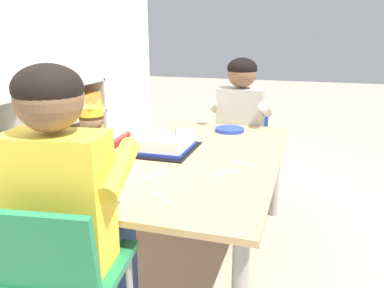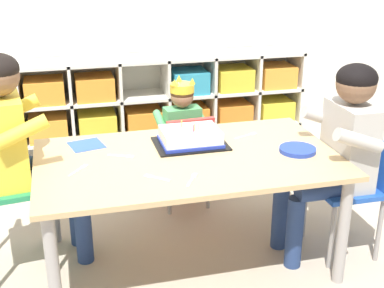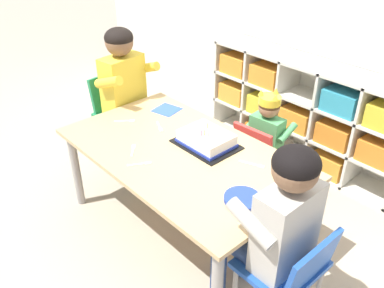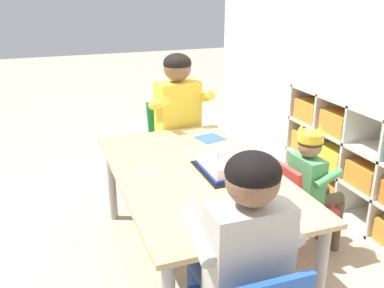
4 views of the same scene
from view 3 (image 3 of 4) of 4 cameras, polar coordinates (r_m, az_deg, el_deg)
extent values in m
plane|color=tan|center=(2.68, -1.33, -11.34)|extent=(16.00, 16.00, 0.00)
cube|color=silver|center=(3.31, 18.83, 4.11)|extent=(1.95, 0.01, 0.79)
cube|color=silver|center=(3.70, 4.80, 8.66)|extent=(0.02, 0.31, 0.79)
cube|color=silver|center=(3.51, 8.63, 7.09)|extent=(0.02, 0.31, 0.79)
cube|color=silver|center=(3.34, 12.85, 5.32)|extent=(0.02, 0.31, 0.79)
cube|color=silver|center=(3.19, 17.47, 3.34)|extent=(0.02, 0.31, 0.79)
cube|color=silver|center=(3.07, 22.48, 1.15)|extent=(0.02, 0.31, 0.79)
cube|color=silver|center=(3.38, 16.45, -2.42)|extent=(1.95, 0.31, 0.02)
cube|color=silver|center=(3.25, 17.12, 1.34)|extent=(1.95, 0.31, 0.02)
cube|color=silver|center=(3.13, 17.83, 5.40)|extent=(1.95, 0.31, 0.02)
cube|color=silver|center=(3.04, 18.61, 9.74)|extent=(1.95, 0.31, 0.02)
cube|color=orange|center=(3.54, 10.07, 1.81)|extent=(0.25, 0.25, 0.15)
cube|color=orange|center=(3.26, 18.86, -2.39)|extent=(0.25, 0.25, 0.15)
cube|color=orange|center=(3.61, 6.46, 7.24)|extent=(0.25, 0.25, 0.15)
cube|color=yellow|center=(3.43, 10.46, 5.54)|extent=(0.25, 0.25, 0.15)
cube|color=orange|center=(3.27, 14.86, 3.63)|extent=(0.25, 0.25, 0.15)
cube|color=orange|center=(3.13, 19.65, 1.52)|extent=(0.25, 0.25, 0.15)
cube|color=orange|center=(3.02, 24.82, -0.78)|extent=(0.25, 0.25, 0.15)
cube|color=orange|center=(3.51, 6.71, 11.05)|extent=(0.25, 0.25, 0.15)
cube|color=orange|center=(3.33, 10.88, 9.51)|extent=(0.25, 0.25, 0.15)
cube|color=teal|center=(3.02, 20.50, 5.73)|extent=(0.25, 0.25, 0.15)
cube|color=tan|center=(2.33, -1.49, -1.20)|extent=(1.42, 0.83, 0.02)
cylinder|color=#9E9993|center=(2.80, -15.79, -3.41)|extent=(0.05, 0.05, 0.55)
cylinder|color=#9E9993|center=(3.11, -4.34, 1.50)|extent=(0.05, 0.05, 0.55)
cylinder|color=#9E9993|center=(2.40, 15.70, -10.07)|extent=(0.05, 0.05, 0.55)
cube|color=red|center=(2.78, 9.79, -1.92)|extent=(0.32, 0.30, 0.03)
cube|color=red|center=(2.61, 8.42, -0.37)|extent=(0.28, 0.08, 0.27)
cylinder|color=gray|center=(2.90, 12.74, -4.63)|extent=(0.02, 0.02, 0.30)
cylinder|color=gray|center=(3.00, 8.84, -2.80)|extent=(0.02, 0.02, 0.30)
cylinder|color=gray|center=(2.74, 10.23, -6.65)|extent=(0.02, 0.02, 0.30)
cylinder|color=gray|center=(2.85, 6.21, -4.63)|extent=(0.02, 0.02, 0.30)
cube|color=#4C9E5B|center=(2.70, 10.22, 0.90)|extent=(0.22, 0.13, 0.29)
sphere|color=#997051|center=(2.60, 10.66, 5.02)|extent=(0.13, 0.13, 0.13)
ellipsoid|color=#472D19|center=(2.59, 10.70, 5.42)|extent=(0.14, 0.14, 0.10)
cylinder|color=yellow|center=(2.58, 10.76, 6.02)|extent=(0.14, 0.14, 0.05)
cone|color=yellow|center=(2.61, 11.59, 7.24)|extent=(0.04, 0.04, 0.04)
cone|color=yellow|center=(2.52, 11.51, 6.33)|extent=(0.04, 0.04, 0.04)
cone|color=yellow|center=(2.57, 9.54, 7.06)|extent=(0.04, 0.04, 0.04)
cylinder|color=brown|center=(2.81, 12.26, -0.83)|extent=(0.08, 0.21, 0.07)
cylinder|color=brown|center=(2.87, 10.17, 0.09)|extent=(0.08, 0.21, 0.07)
cylinder|color=brown|center=(2.99, 12.95, -3.13)|extent=(0.06, 0.06, 0.32)
cylinder|color=brown|center=(3.04, 10.97, -2.23)|extent=(0.06, 0.06, 0.32)
cylinder|color=#4C9E5B|center=(2.65, 13.07, 1.49)|extent=(0.06, 0.18, 0.10)
cylinder|color=#4C9E5B|center=(2.76, 8.72, 3.29)|extent=(0.06, 0.18, 0.10)
cube|color=#238451|center=(3.05, -9.17, 4.31)|extent=(0.37, 0.41, 0.03)
cube|color=#238451|center=(3.10, -11.27, 7.38)|extent=(0.10, 0.35, 0.25)
cylinder|color=gray|center=(2.99, -9.35, -1.42)|extent=(0.02, 0.02, 0.44)
cylinder|color=gray|center=(3.17, -5.12, 0.92)|extent=(0.02, 0.02, 0.44)
cylinder|color=gray|center=(3.17, -12.53, 0.27)|extent=(0.02, 0.02, 0.44)
cylinder|color=gray|center=(3.34, -8.35, 2.40)|extent=(0.02, 0.02, 0.44)
cube|color=yellow|center=(2.96, -9.52, 8.06)|extent=(0.20, 0.32, 0.42)
sphere|color=brown|center=(2.86, -10.07, 13.78)|extent=(0.19, 0.19, 0.19)
ellipsoid|color=black|center=(2.85, -10.13, 14.32)|extent=(0.19, 0.19, 0.14)
cylinder|color=navy|center=(2.88, -8.57, 3.50)|extent=(0.31, 0.14, 0.10)
cylinder|color=navy|center=(2.99, -6.02, 4.74)|extent=(0.31, 0.14, 0.10)
cylinder|color=navy|center=(2.91, -6.19, -1.86)|extent=(0.08, 0.08, 0.46)
cylinder|color=navy|center=(3.02, -3.76, -0.44)|extent=(0.08, 0.08, 0.46)
cylinder|color=yellow|center=(2.79, -11.49, 8.40)|extent=(0.25, 0.10, 0.14)
cylinder|color=yellow|center=(2.99, -6.44, 10.44)|extent=(0.25, 0.10, 0.14)
cube|color=#1E4CA8|center=(2.00, 12.16, -15.98)|extent=(0.32, 0.36, 0.03)
cube|color=#1E4CA8|center=(1.86, 16.39, -15.69)|extent=(0.06, 0.33, 0.22)
cylinder|color=gray|center=(2.27, 11.34, -15.57)|extent=(0.02, 0.02, 0.36)
cube|color=#B2ADA3|center=(1.84, 12.92, -11.36)|extent=(0.16, 0.30, 0.42)
sphere|color=brown|center=(1.65, 14.16, -3.42)|extent=(0.19, 0.19, 0.19)
ellipsoid|color=black|center=(1.64, 14.29, -2.60)|extent=(0.19, 0.19, 0.14)
cylinder|color=navy|center=(2.08, 10.51, -11.86)|extent=(0.30, 0.10, 0.10)
cylinder|color=navy|center=(1.98, 7.11, -14.36)|extent=(0.30, 0.10, 0.10)
cylinder|color=navy|center=(2.30, 7.00, -14.02)|extent=(0.08, 0.08, 0.38)
cylinder|color=navy|center=(2.20, 3.72, -16.31)|extent=(0.08, 0.08, 0.38)
cylinder|color=#B2ADA3|center=(1.92, 14.87, -6.04)|extent=(0.25, 0.07, 0.14)
cylinder|color=#B2ADA3|center=(1.70, 8.16, -10.83)|extent=(0.25, 0.07, 0.14)
cube|color=black|center=(2.38, 1.99, -0.06)|extent=(0.36, 0.27, 0.01)
cube|color=white|center=(2.36, 2.01, 0.78)|extent=(0.28, 0.22, 0.07)
cube|color=#283DB2|center=(2.37, 2.00, 0.19)|extent=(0.30, 0.23, 0.02)
cylinder|color=#E54C66|center=(2.30, 1.34, 1.54)|extent=(0.01, 0.01, 0.04)
cylinder|color=#EFCC4C|center=(2.38, 2.15, 2.55)|extent=(0.01, 0.01, 0.04)
cylinder|color=#EFCC4C|center=(2.30, 2.37, 1.48)|extent=(0.01, 0.01, 0.04)
cylinder|color=#EFCC4C|center=(2.31, 1.74, 1.58)|extent=(0.01, 0.01, 0.04)
cylinder|color=#233DA3|center=(1.98, 7.00, -7.53)|extent=(0.18, 0.18, 0.02)
cube|color=#3356B7|center=(2.78, -3.50, 4.76)|extent=(0.19, 0.19, 0.00)
cube|color=white|center=(2.67, -9.72, 3.16)|extent=(0.07, 0.08, 0.00)
cube|color=white|center=(2.67, -8.28, 3.24)|extent=(0.04, 0.04, 0.00)
cube|color=white|center=(2.24, 7.81, -2.64)|extent=(0.10, 0.05, 0.00)
cube|color=white|center=(2.22, 9.55, -3.07)|extent=(0.04, 0.03, 0.00)
cube|color=white|center=(2.23, -7.83, -2.84)|extent=(0.05, 0.09, 0.00)
cube|color=white|center=(2.23, -6.14, -2.64)|extent=(0.03, 0.04, 0.00)
cube|color=white|center=(2.34, -8.25, -1.11)|extent=(0.07, 0.06, 0.00)
cube|color=white|center=(2.39, -8.10, -0.31)|extent=(0.04, 0.04, 0.00)
cube|color=white|center=(2.60, -4.66, 2.66)|extent=(0.09, 0.05, 0.00)
cube|color=white|center=(2.54, -4.34, 1.98)|extent=(0.04, 0.03, 0.00)
camera|label=1|loc=(3.37, -29.62, 16.19)|focal=36.38mm
camera|label=2|loc=(2.28, -66.87, 5.58)|focal=49.37mm
camera|label=4|loc=(0.77, 74.60, -17.73)|focal=39.84mm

